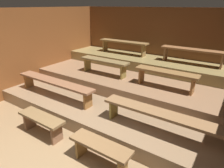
% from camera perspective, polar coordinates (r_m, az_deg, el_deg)
% --- Properties ---
extents(ground, '(6.90, 5.96, 0.08)m').
position_cam_1_polar(ground, '(5.30, 2.10, -7.69)').
color(ground, '#957550').
extents(wall_back, '(6.90, 0.06, 2.50)m').
position_cam_1_polar(wall_back, '(7.09, 13.72, 10.52)').
color(wall_back, brown).
rests_on(wall_back, ground).
extents(wall_left, '(0.06, 5.96, 2.50)m').
position_cam_1_polar(wall_left, '(6.89, -20.33, 9.46)').
color(wall_left, brown).
rests_on(wall_left, ground).
extents(platform_lower, '(6.10, 3.99, 0.31)m').
position_cam_1_polar(platform_lower, '(5.66, 5.27, -3.51)').
color(platform_lower, '#8E7051').
rests_on(platform_lower, ground).
extents(platform_middle, '(6.10, 2.70, 0.31)m').
position_cam_1_polar(platform_middle, '(6.07, 8.35, 1.34)').
color(platform_middle, '#916B4B').
rests_on(platform_middle, platform_lower).
extents(platform_upper, '(6.10, 1.21, 0.31)m').
position_cam_1_polar(platform_upper, '(6.63, 11.36, 5.73)').
color(platform_upper, olive).
rests_on(platform_upper, platform_middle).
extents(bench_floor_left, '(1.12, 0.33, 0.45)m').
position_cam_1_polar(bench_floor_left, '(4.43, -19.59, -9.88)').
color(bench_floor_left, olive).
rests_on(bench_floor_left, ground).
extents(bench_floor_right, '(1.12, 0.33, 0.45)m').
position_cam_1_polar(bench_floor_right, '(3.49, -3.36, -18.03)').
color(bench_floor_right, olive).
rests_on(bench_floor_right, ground).
extents(bench_lower_left, '(2.50, 0.33, 0.45)m').
position_cam_1_polar(bench_lower_left, '(5.34, -16.27, 0.27)').
color(bench_lower_left, '#905F41').
rests_on(bench_lower_left, platform_lower).
extents(bench_lower_right, '(2.50, 0.33, 0.45)m').
position_cam_1_polar(bench_lower_right, '(3.76, 15.12, -9.17)').
color(bench_lower_right, olive).
rests_on(bench_lower_right, platform_lower).
extents(bench_middle_left, '(1.56, 0.33, 0.45)m').
position_cam_1_polar(bench_middle_left, '(5.89, -2.24, 6.16)').
color(bench_middle_left, olive).
rests_on(bench_middle_left, platform_middle).
extents(bench_middle_right, '(1.56, 0.33, 0.45)m').
position_cam_1_polar(bench_middle_right, '(5.06, 15.26, 2.70)').
color(bench_middle_right, olive).
rests_on(bench_middle_right, platform_middle).
extents(bench_upper_left, '(1.83, 0.33, 0.45)m').
position_cam_1_polar(bench_upper_left, '(7.14, 3.28, 11.58)').
color(bench_upper_left, olive).
rests_on(bench_upper_left, platform_upper).
extents(bench_upper_right, '(1.83, 0.33, 0.45)m').
position_cam_1_polar(bench_upper_right, '(6.29, 22.18, 8.59)').
color(bench_upper_right, '#936039').
rests_on(bench_upper_right, platform_upper).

